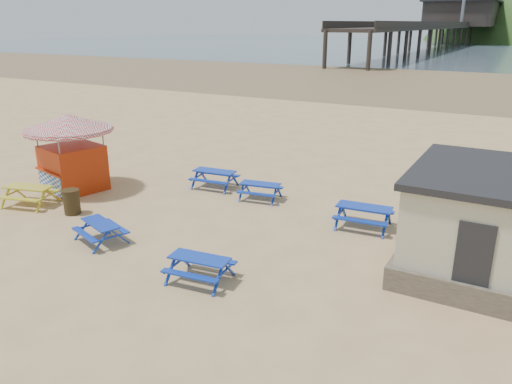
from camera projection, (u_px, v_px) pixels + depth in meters
The scene contains 12 objects.
ground at pixel (215, 225), 18.67m from camera, with size 400.00×400.00×0.00m, color tan.
wet_sand at pixel (453, 82), 64.12m from camera, with size 400.00×400.00×0.00m, color brown.
sea at pixel (511, 47), 159.14m from camera, with size 400.00×400.00×0.00m, color #465864.
picnic_table_blue_a at pixel (215, 179), 22.80m from camera, with size 2.07×1.74×0.80m.
picnic_table_blue_b at pixel (260, 191), 21.28m from camera, with size 1.89×1.62×0.71m.
picnic_table_blue_c at pixel (364, 217), 18.30m from camera, with size 2.10×1.75×0.83m.
picnic_table_blue_d at pixel (101, 232), 17.12m from camera, with size 2.05×1.85×0.71m.
picnic_table_blue_e at pixel (200, 269), 14.52m from camera, with size 1.93×1.63×0.75m.
picnic_table_yellow at pixel (29, 196), 20.57m from camera, with size 2.27×2.01×0.81m.
ice_cream_kiosk at pixel (70, 143), 21.91m from camera, with size 4.66×4.66×3.45m.
litter_bin at pixel (72, 202), 19.59m from camera, with size 0.68×0.68×0.99m.
pier at pixel (457, 28), 172.50m from camera, with size 24.00×220.00×39.29m.
Camera 1 is at (9.77, -14.34, 7.17)m, focal length 35.00 mm.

